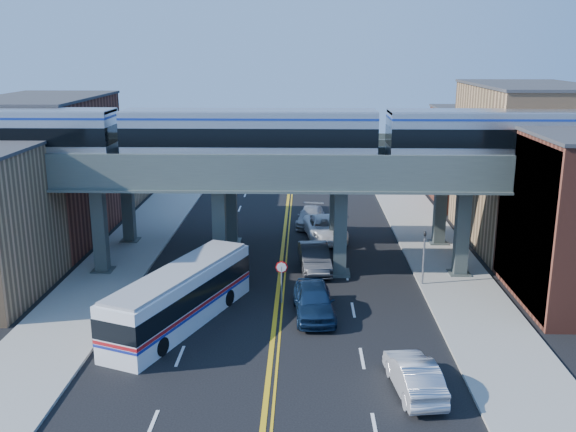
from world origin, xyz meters
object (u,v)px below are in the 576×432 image
(car_parked_curb, at_px, (414,375))
(car_lane_b, at_px, (314,258))
(transit_train, at_px, (250,135))
(transit_bus, at_px, (181,297))
(stop_sign, at_px, (282,275))
(car_lane_c, at_px, (325,228))
(traffic_signal, at_px, (424,252))
(car_lane_d, at_px, (311,217))
(car_lane_a, at_px, (314,300))

(car_parked_curb, bearing_deg, car_lane_b, -82.46)
(transit_train, bearing_deg, car_lane_b, 11.78)
(transit_train, xyz_separation_m, transit_bus, (-3.23, -8.07, -7.83))
(stop_sign, height_order, car_lane_c, stop_sign)
(transit_train, relative_size, transit_bus, 4.24)
(traffic_signal, xyz_separation_m, car_lane_d, (-7.03, 14.36, -1.55))
(stop_sign, bearing_deg, car_lane_b, 70.89)
(car_lane_a, bearing_deg, traffic_signal, 30.76)
(car_lane_a, relative_size, car_parked_curb, 1.12)
(car_parked_curb, bearing_deg, traffic_signal, -108.74)
(stop_sign, height_order, car_lane_d, stop_sign)
(transit_bus, distance_m, car_lane_c, 18.46)
(car_lane_b, bearing_deg, car_parked_curb, -80.78)
(traffic_signal, distance_m, transit_bus, 15.58)
(stop_sign, xyz_separation_m, car_lane_d, (1.87, 17.36, -1.01))
(car_lane_b, xyz_separation_m, car_parked_curb, (4.16, -15.96, -0.09))
(car_lane_a, relative_size, car_lane_c, 0.85)
(stop_sign, height_order, car_lane_b, stop_sign)
(car_lane_d, bearing_deg, transit_bus, -102.81)
(car_lane_c, distance_m, car_parked_curb, 23.64)
(transit_bus, bearing_deg, car_lane_a, -58.87)
(traffic_signal, bearing_deg, transit_train, 169.78)
(transit_train, height_order, car_lane_a, transit_train)
(stop_sign, height_order, car_parked_curb, stop_sign)
(transit_train, distance_m, car_lane_c, 12.98)
(transit_bus, xyz_separation_m, car_lane_c, (8.42, 16.41, -0.64))
(stop_sign, distance_m, transit_bus, 6.24)
(transit_train, bearing_deg, transit_bus, -111.80)
(traffic_signal, distance_m, car_lane_d, 16.07)
(transit_bus, relative_size, car_parked_curb, 2.43)
(traffic_signal, height_order, transit_bus, traffic_signal)
(car_lane_b, distance_m, car_parked_curb, 16.50)
(car_lane_b, bearing_deg, transit_bus, -135.19)
(car_lane_a, relative_size, car_lane_b, 1.01)
(transit_bus, relative_size, car_lane_d, 2.26)
(car_lane_b, relative_size, car_lane_c, 0.84)
(car_lane_a, height_order, car_lane_c, car_lane_a)
(transit_bus, xyz_separation_m, car_lane_a, (7.32, 1.21, -0.61))
(stop_sign, distance_m, car_parked_curb, 11.87)
(car_parked_curb, bearing_deg, car_lane_a, -69.41)
(car_lane_a, bearing_deg, car_lane_b, 84.91)
(transit_bus, distance_m, car_lane_b, 11.68)
(transit_train, xyz_separation_m, car_parked_curb, (8.39, -15.08, -8.57))
(transit_train, distance_m, stop_sign, 9.37)
(traffic_signal, relative_size, transit_bus, 0.35)
(stop_sign, relative_size, car_lane_c, 0.41)
(transit_bus, bearing_deg, traffic_signal, -45.25)
(transit_train, relative_size, car_lane_c, 7.76)
(car_lane_d, bearing_deg, car_lane_b, -82.32)
(car_parked_curb, bearing_deg, stop_sign, -65.48)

